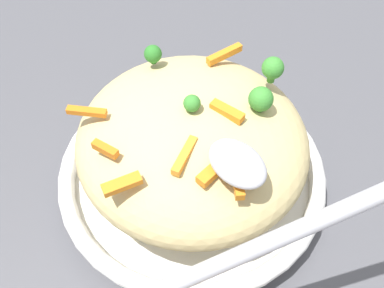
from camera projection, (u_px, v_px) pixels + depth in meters
name	position (u px, v px, depth m)	size (l,w,h in m)	color
ground_plane	(192.00, 185.00, 0.51)	(2.40, 2.40, 0.00)	#4C4C51
serving_bowl	(192.00, 175.00, 0.50)	(0.29, 0.29, 0.04)	white
pasta_mound	(192.00, 141.00, 0.45)	(0.24, 0.23, 0.09)	#D1BA7A
carrot_piece_0	(87.00, 111.00, 0.42)	(0.04, 0.01, 0.01)	orange
carrot_piece_1	(224.00, 54.00, 0.47)	(0.04, 0.01, 0.01)	orange
carrot_piece_2	(227.00, 111.00, 0.41)	(0.03, 0.01, 0.01)	orange
carrot_piece_3	(238.00, 182.00, 0.37)	(0.03, 0.01, 0.01)	orange
carrot_piece_4	(105.00, 149.00, 0.39)	(0.03, 0.01, 0.01)	orange
carrot_piece_5	(185.00, 155.00, 0.38)	(0.04, 0.01, 0.01)	orange
carrot_piece_6	(122.00, 184.00, 0.37)	(0.03, 0.01, 0.01)	orange
carrot_piece_7	(213.00, 171.00, 0.38)	(0.03, 0.01, 0.01)	orange
broccoli_floret_0	(193.00, 106.00, 0.40)	(0.02, 0.02, 0.02)	#377928
broccoli_floret_1	(153.00, 54.00, 0.46)	(0.02, 0.02, 0.02)	#296820
broccoli_floret_2	(273.00, 68.00, 0.43)	(0.02, 0.02, 0.03)	#377928
broccoli_floret_3	(261.00, 99.00, 0.41)	(0.02, 0.02, 0.03)	#377928
serving_spoon	(254.00, 188.00, 0.33)	(0.15, 0.17, 0.09)	#B7B7BC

